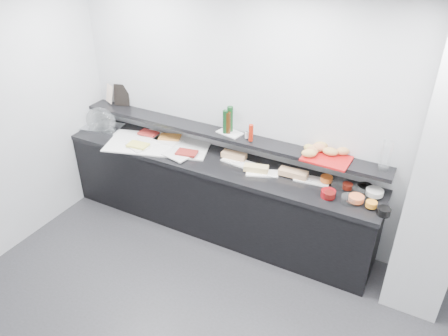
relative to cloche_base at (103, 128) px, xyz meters
The scene contains 56 objects.
back_wall 2.34m from the cloche_base, ahead, with size 5.00×0.02×2.70m, color silver.
ceiling 3.36m from the cloche_base, 36.82° to the right, with size 5.00×5.00×0.00m, color white.
column 3.81m from the cloche_base, ahead, with size 0.50×0.50×2.70m, color silver.
buffet_cabinet 1.66m from the cloche_base, ahead, with size 3.60×0.60×0.85m, color black.
counter_top 1.58m from the cloche_base, ahead, with size 3.62×0.62×0.05m, color black.
wall_shelf 1.61m from the cloche_base, ahead, with size 3.60×0.25×0.04m, color black.
cloche_base is the anchor object (origin of this frame).
cloche_dome 0.11m from the cloche_base, 61.18° to the right, with size 0.38×0.25×0.34m, color white.
linen_runner 0.84m from the cloche_base, ahead, with size 1.18×0.56×0.01m, color white.
platter_meat_a 0.68m from the cloche_base, 12.06° to the left, with size 0.29×0.19×0.01m, color silver.
food_meat_a 0.62m from the cloche_base, 10.66° to the left, with size 0.22×0.14×0.02m, color maroon.
platter_salmon 0.90m from the cloche_base, ahead, with size 0.32×0.21×0.01m, color white.
food_salmon 0.91m from the cloche_base, ahead, with size 0.25×0.16×0.02m, color orange.
platter_cheese 0.71m from the cloche_base, 15.37° to the right, with size 0.27×0.18×0.01m, color silver.
food_cheese 0.71m from the cloche_base, 15.21° to the right, with size 0.23×0.15×0.02m, color #E4DA58.
platter_meat_b 1.20m from the cloche_base, ahead, with size 0.30×0.20×0.01m, color silver.
food_meat_b 1.27m from the cloche_base, ahead, with size 0.23×0.14×0.02m, color maroon.
sandwich_plate_left 1.84m from the cloche_base, ahead, with size 0.36×0.15×0.01m, color white.
sandwich_food_left 1.76m from the cloche_base, ahead, with size 0.27×0.10×0.06m, color tan.
tongs_left 1.83m from the cloche_base, ahead, with size 0.01×0.01×0.16m, color silver.
sandwich_plate_mid 2.16m from the cloche_base, ahead, with size 0.33×0.14×0.01m, color white.
sandwich_food_mid 2.09m from the cloche_base, ahead, with size 0.25×0.10×0.06m, color #D5B870.
tongs_mid 2.25m from the cloche_base, ahead, with size 0.01×0.01×0.16m, color silver.
sandwich_plate_right 2.65m from the cloche_base, ahead, with size 0.35×0.15×0.01m, color white.
sandwich_food_right 2.46m from the cloche_base, ahead, with size 0.29×0.11×0.06m, color tan.
tongs_right 2.59m from the cloche_base, ahead, with size 0.01×0.01×0.16m, color #B1B3B8.
bowl_glass_fruit 2.92m from the cloche_base, ahead, with size 0.16×0.16×0.07m, color white.
fill_glass_fruit 2.79m from the cloche_base, ahead, with size 0.12×0.12×0.05m, color orange.
bowl_black_jam 3.16m from the cloche_base, ahead, with size 0.15×0.15×0.07m, color black.
fill_black_jam 3.00m from the cloche_base, ahead, with size 0.10×0.10×0.05m, color #4F130B.
bowl_glass_cream 3.13m from the cloche_base, ahead, with size 0.18×0.18×0.07m, color white.
fill_glass_cream 3.25m from the cloche_base, ahead, with size 0.16×0.16×0.05m, color silver.
bowl_red_jam 2.87m from the cloche_base, ahead, with size 0.14×0.14×0.07m, color maroon.
fill_red_jam 2.89m from the cloche_base, ahead, with size 0.10×0.10×0.05m, color #520D0B.
bowl_glass_salmon 3.07m from the cloche_base, ahead, with size 0.15×0.15×0.07m, color silver.
fill_glass_salmon 3.13m from the cloche_base, ahead, with size 0.14×0.14×0.05m, color orange.
bowl_black_fruit 3.39m from the cloche_base, ahead, with size 0.12×0.12×0.07m, color black.
fill_black_fruit 3.27m from the cloche_base, ahead, with size 0.10×0.10×0.05m, color orange.
framed_print 0.47m from the cloche_base, 62.88° to the left, with size 0.19×0.02×0.26m, color black.
print_art 0.43m from the cloche_base, 96.82° to the left, with size 0.16×0.00×0.22m, color beige.
condiment_tray 1.69m from the cloche_base, ahead, with size 0.27×0.16×0.01m, color white.
bottle_green_a 1.68m from the cloche_base, ahead, with size 0.06×0.06×0.26m, color black.
bottle_brown 1.69m from the cloche_base, ahead, with size 0.06×0.06×0.24m, color #351D09.
bottle_green_b 1.71m from the cloche_base, ahead, with size 0.06×0.06×0.28m, color #103B18.
bottle_hot 1.98m from the cloche_base, ahead, with size 0.05×0.05×0.18m, color #A81E0C.
shaker_salt 1.91m from the cloche_base, ahead, with size 0.03×0.03×0.07m, color silver.
shaker_pepper 1.91m from the cloche_base, ahead, with size 0.04×0.04×0.07m, color silver.
bread_tray 2.77m from the cloche_base, ahead, with size 0.45×0.31×0.02m, color #AF1213.
bread_roll_nw 2.66m from the cloche_base, ahead, with size 0.14×0.09×0.08m, color #BE7648.
bread_roll_n 2.67m from the cloche_base, ahead, with size 0.14×0.09×0.08m, color #BC8E47.
bread_roll_ne 2.90m from the cloche_base, ahead, with size 0.13×0.08×0.08m, color #C6864B.
bread_roll_sw 2.62m from the cloche_base, ahead, with size 0.13×0.08×0.08m, color #AD7042.
bread_roll_s 2.61m from the cloche_base, ahead, with size 0.14×0.09×0.08m, color tan.
bread_roll_midw 2.59m from the cloche_base, ahead, with size 0.13×0.08×0.08m, color tan.
bread_roll_mide 2.79m from the cloche_base, ahead, with size 0.15×0.10×0.08m, color #BD8C48.
carafe 3.30m from the cloche_base, ahead, with size 0.10×0.10×0.30m, color white.
Camera 1 is at (1.32, -1.86, 3.25)m, focal length 35.00 mm.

